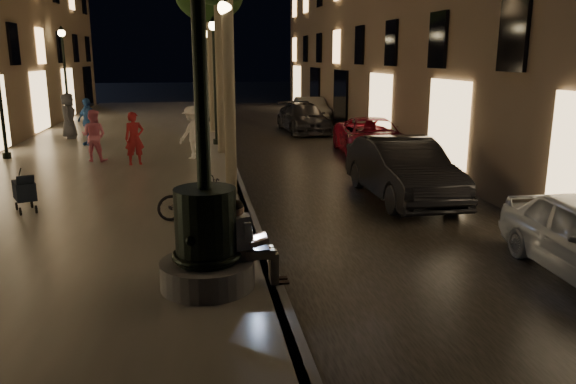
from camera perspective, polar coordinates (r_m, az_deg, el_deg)
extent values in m
plane|color=black|center=(21.23, -6.30, 3.94)|extent=(120.00, 120.00, 0.00)
cube|color=black|center=(21.59, 1.69, 4.20)|extent=(6.00, 45.00, 0.02)
cube|color=#68645C|center=(21.38, -17.09, 3.76)|extent=(8.00, 45.00, 0.20)
cube|color=#59595B|center=(21.21, -6.31, 4.20)|extent=(0.25, 45.00, 0.20)
cylinder|color=#59595B|center=(8.50, -8.17, -8.19)|extent=(1.40, 1.40, 0.40)
cylinder|color=black|center=(8.25, -8.35, -3.35)|extent=(0.90, 0.90, 1.10)
torus|color=black|center=(8.40, -8.24, -6.29)|extent=(1.04, 1.04, 0.10)
torus|color=black|center=(8.15, -8.45, -0.66)|extent=(0.89, 0.89, 0.09)
cylinder|color=black|center=(7.90, -8.89, 11.73)|extent=(0.20, 0.20, 3.20)
cube|color=tan|center=(8.42, -4.48, -6.21)|extent=(0.35, 0.23, 0.17)
cube|color=silver|center=(8.31, -4.92, -4.11)|extent=(0.43, 0.25, 0.55)
sphere|color=tan|center=(8.21, -5.17, -1.76)|extent=(0.20, 0.20, 0.20)
sphere|color=black|center=(8.20, -5.24, -1.50)|extent=(0.20, 0.20, 0.20)
cube|color=tan|center=(8.36, -2.84, -6.34)|extent=(0.44, 0.12, 0.13)
cube|color=tan|center=(8.53, -2.98, -5.94)|extent=(0.44, 0.12, 0.13)
cube|color=tan|center=(8.47, -1.39, -7.81)|extent=(0.12, 0.12, 0.49)
cube|color=tan|center=(8.63, -1.55, -7.40)|extent=(0.12, 0.12, 0.49)
cube|color=black|center=(8.57, -0.74, -9.20)|extent=(0.25, 0.10, 0.03)
cube|color=black|center=(8.73, -0.91, -8.76)|extent=(0.25, 0.10, 0.03)
cube|color=black|center=(8.42, -2.79, -5.64)|extent=(0.23, 0.32, 0.02)
cube|color=black|center=(8.37, -3.84, -5.01)|extent=(0.08, 0.32, 0.21)
cube|color=#AFC7FA|center=(8.37, -3.75, -5.00)|extent=(0.06, 0.29, 0.17)
cylinder|color=#6B604C|center=(13.95, -5.99, 10.10)|extent=(0.28, 0.28, 5.00)
cylinder|color=#6B604C|center=(19.94, -6.93, 11.25)|extent=(0.28, 0.28, 5.10)
cylinder|color=#6B604C|center=(25.93, -7.77, 11.53)|extent=(0.28, 0.28, 4.90)
cylinder|color=#6B604C|center=(31.92, -7.98, 12.16)|extent=(0.28, 0.28, 5.20)
ellipsoid|color=black|center=(32.05, -8.20, 18.79)|extent=(3.00, 3.00, 2.40)
cylinder|color=black|center=(14.29, -5.95, 0.45)|extent=(0.28, 0.28, 0.20)
cylinder|color=black|center=(13.97, -6.16, 8.87)|extent=(0.12, 0.12, 4.40)
sphere|color=#FFD88C|center=(13.97, -6.41, 18.10)|extent=(0.36, 0.36, 0.36)
cylinder|color=black|center=(22.15, -7.24, 5.10)|extent=(0.28, 0.28, 0.20)
cylinder|color=black|center=(21.94, -7.41, 10.53)|extent=(0.12, 0.12, 4.40)
sphere|color=#FFD88C|center=(21.94, -7.60, 16.41)|extent=(0.36, 0.36, 0.36)
cone|color=black|center=(21.96, -7.62, 17.06)|extent=(0.30, 0.30, 0.22)
cylinder|color=black|center=(30.09, -7.86, 7.31)|extent=(0.28, 0.28, 0.20)
cylinder|color=black|center=(29.93, -8.00, 11.31)|extent=(0.12, 0.12, 4.40)
sphere|color=#FFD88C|center=(29.93, -8.14, 15.61)|extent=(0.36, 0.36, 0.36)
cone|color=black|center=(29.94, -8.16, 16.09)|extent=(0.30, 0.30, 0.22)
cylinder|color=black|center=(38.05, -8.23, 8.60)|extent=(0.28, 0.28, 0.20)
cylinder|color=black|center=(37.93, -8.34, 11.76)|extent=(0.12, 0.12, 4.40)
sphere|color=#FFD88C|center=(37.93, -8.46, 15.15)|extent=(0.36, 0.36, 0.36)
cone|color=black|center=(37.93, -8.47, 15.53)|extent=(0.30, 0.30, 0.22)
cylinder|color=black|center=(21.13, -26.66, 3.35)|extent=(0.28, 0.28, 0.20)
cylinder|color=black|center=(30.73, -21.30, 6.65)|extent=(0.28, 0.28, 0.20)
cylinder|color=black|center=(30.58, -21.64, 10.55)|extent=(0.12, 0.12, 4.40)
sphere|color=#FFD88C|center=(30.58, -22.02, 14.75)|extent=(0.36, 0.36, 0.36)
cone|color=black|center=(30.59, -22.07, 15.21)|extent=(0.30, 0.30, 0.22)
cube|color=black|center=(13.57, -25.22, 0.16)|extent=(0.63, 0.77, 0.40)
cube|color=black|center=(13.21, -25.13, 1.01)|extent=(0.38, 0.28, 0.26)
cylinder|color=black|center=(13.38, -25.54, -1.80)|extent=(0.10, 0.18, 0.18)
cylinder|color=black|center=(13.42, -24.21, -1.62)|extent=(0.10, 0.18, 0.18)
cylinder|color=black|center=(13.89, -25.86, -1.31)|extent=(0.10, 0.18, 0.18)
cylinder|color=black|center=(13.93, -24.58, -1.13)|extent=(0.10, 0.18, 0.18)
cylinder|color=black|center=(13.84, -25.58, 1.86)|extent=(0.18, 0.37, 0.24)
imported|color=black|center=(14.39, 11.56, 2.25)|extent=(1.71, 4.71, 1.55)
imported|color=maroon|center=(20.65, 8.51, 5.52)|extent=(2.76, 5.12, 1.36)
imported|color=#2D2C31|center=(27.03, 1.56, 7.54)|extent=(2.15, 4.77, 1.36)
imported|color=#9E9D99|center=(31.18, 2.35, 8.34)|extent=(1.44, 4.13, 1.36)
imported|color=#AA2227|center=(18.32, -15.33, 5.27)|extent=(0.70, 0.56, 1.66)
imported|color=pink|center=(19.32, -19.13, 5.43)|extent=(0.95, 0.83, 1.68)
imported|color=white|center=(19.02, -9.67, 5.98)|extent=(1.25, 1.27, 1.75)
imported|color=#295396|center=(23.00, -19.67, 6.75)|extent=(1.09, 1.01, 1.80)
imported|color=#38383E|center=(25.18, -21.40, 7.21)|extent=(0.69, 0.97, 1.87)
imported|color=black|center=(11.98, -9.38, -0.62)|extent=(1.72, 0.97, 0.86)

